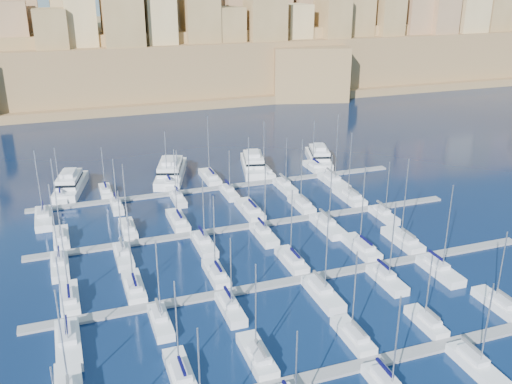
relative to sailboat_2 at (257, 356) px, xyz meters
name	(u,v)px	position (x,y,z in m)	size (l,w,h in m)	color
ground	(273,248)	(13.24, 28.56, -0.74)	(600.00, 600.00, 0.00)	black
pontoon_near	(372,363)	(13.24, -5.44, -0.54)	(84.00, 2.00, 0.40)	slate
pontoon_mid_near	(301,279)	(13.24, 16.56, -0.54)	(84.00, 2.00, 0.40)	slate
pontoon_mid_far	(255,225)	(13.24, 38.56, -0.54)	(84.00, 2.00, 0.40)	slate
pontoon_far	(223,187)	(13.24, 60.56, -0.54)	(84.00, 2.00, 0.40)	slate
sailboat_1	(180,373)	(-9.84, -0.08, 0.00)	(2.68, 8.94, 13.36)	silver
sailboat_2	(257,356)	(0.00, 0.00, 0.00)	(2.73, 9.10, 13.73)	silver
sailboat_3	(353,336)	(13.43, -0.30, -0.01)	(2.55, 8.49, 13.27)	silver
sailboat_4	(426,322)	(24.52, -0.77, -0.04)	(2.26, 7.54, 11.10)	silver
sailboat_5	(498,304)	(37.12, -0.29, -0.02)	(2.56, 8.52, 12.29)	silver
sailboat_10	(476,365)	(24.70, -10.74, -0.01)	(2.65, 8.84, 12.79)	silver
sailboat_12	(70,298)	(-21.61, 21.94, 0.00)	(2.69, 8.98, 13.63)	silver
sailboat_13	(134,287)	(-12.18, 22.08, 0.00)	(2.78, 9.27, 14.00)	silver
sailboat_14	(216,274)	(0.83, 21.81, 0.00)	(2.61, 8.72, 14.26)	silver
sailboat_15	(292,260)	(14.00, 21.98, 0.00)	(2.72, 9.06, 13.48)	silver
sailboat_16	(361,247)	(27.34, 22.32, 0.02)	(2.92, 9.75, 15.71)	silver
sailboat_17	(403,240)	(35.85, 22.45, 0.03)	(3.01, 10.02, 16.14)	silver
sailboat_18	(68,344)	(-22.28, 10.45, 0.02)	(3.15, 10.49, 14.07)	silver
sailboat_19	(161,321)	(-10.06, 11.57, -0.01)	(2.46, 8.19, 13.67)	silver
sailboat_20	(230,308)	(0.02, 11.50, -0.02)	(2.51, 8.35, 12.44)	silver
sailboat_21	(323,293)	(14.28, 10.79, 0.02)	(2.94, 9.79, 14.83)	silver
sailboat_22	(387,279)	(25.61, 11.28, 0.00)	(2.64, 8.79, 14.17)	silver
sailboat_23	(440,270)	(35.23, 10.90, 0.02)	(2.87, 9.57, 15.95)	silver
sailboat_24	(61,238)	(-22.11, 43.97, 0.02)	(2.71, 9.03, 15.93)	silver
sailboat_25	(128,229)	(-10.14, 43.77, 0.00)	(2.59, 8.62, 13.71)	silver
sailboat_26	(178,221)	(-0.50, 44.38, 0.02)	(2.96, 9.86, 15.28)	silver
sailboat_27	(250,210)	(14.39, 44.79, 0.03)	(3.21, 10.72, 16.13)	silver
sailboat_28	(302,205)	(25.47, 43.94, 0.01)	(2.70, 8.98, 14.94)	silver
sailboat_29	(350,197)	(36.97, 44.63, 0.02)	(3.12, 10.39, 15.00)	silver
sailboat_30	(60,265)	(-22.66, 33.06, 0.02)	(2.77, 9.24, 15.47)	silver
sailboat_31	(123,256)	(-12.38, 33.19, -0.01)	(2.69, 8.97, 13.04)	silver
sailboat_32	(204,244)	(1.67, 32.92, 0.00)	(2.86, 9.53, 13.34)	silver
sailboat_33	(264,234)	(13.09, 33.16, 0.00)	(2.71, 9.04, 14.30)	silver
sailboat_34	(327,226)	(25.77, 32.58, 0.02)	(3.06, 10.21, 15.21)	silver
sailboat_35	(384,215)	(38.66, 33.58, -0.02)	(2.45, 8.17, 12.20)	silver
sailboat_36	(60,196)	(-21.60, 65.58, -0.02)	(2.48, 8.25, 11.73)	silver
sailboat_37	(106,191)	(-12.12, 65.45, -0.03)	(2.40, 7.99, 10.99)	silver
sailboat_38	(168,183)	(1.78, 65.78, -0.01)	(2.60, 8.66, 13.11)	silver
sailboat_39	(210,177)	(11.94, 66.60, 0.03)	(3.10, 10.32, 15.64)	silver
sailboat_40	(265,172)	(25.33, 65.79, -0.01)	(2.60, 8.68, 13.42)	silver
sailboat_41	(314,167)	(38.19, 65.49, -0.02)	(2.42, 8.05, 12.59)	silver
sailboat_42	(44,218)	(-25.06, 54.39, 0.03)	(3.18, 10.59, 15.08)	silver
sailboat_43	(117,206)	(-10.81, 56.01, -0.03)	(2.19, 7.31, 11.29)	silver
sailboat_44	(178,199)	(1.98, 55.80, -0.03)	(2.32, 7.73, 11.93)	silver
sailboat_45	(229,193)	(13.30, 55.68, -0.04)	(2.39, 7.97, 10.71)	silver
sailboat_46	(285,186)	(26.28, 55.23, -0.01)	(2.67, 8.90, 12.37)	silver
sailboat_47	(334,181)	(38.02, 54.30, 0.04)	(3.23, 10.78, 16.90)	silver
motor_yacht_a	(70,184)	(-19.26, 70.05, 0.99)	(8.73, 17.31, 5.25)	silver
motor_yacht_b	(171,171)	(3.65, 71.45, 0.99)	(11.54, 20.36, 5.25)	silver
motor_yacht_c	(253,164)	(23.97, 70.19, 0.99)	(8.93, 17.61, 5.25)	silver
motor_yacht_d	(319,157)	(41.60, 69.81, 0.99)	(9.18, 16.81, 5.25)	silver
fortified_city	(136,54)	(13.05, 183.83, 14.00)	(460.00, 108.95, 59.52)	brown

